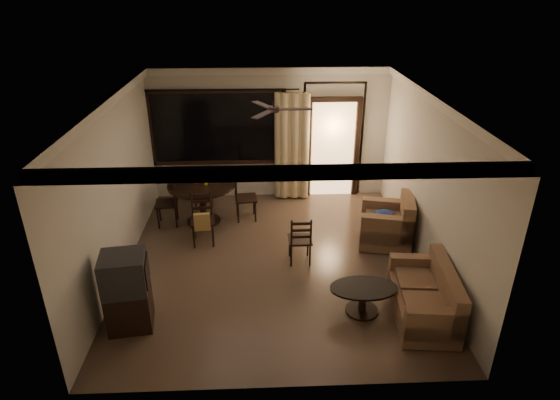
{
  "coord_description": "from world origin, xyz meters",
  "views": [
    {
      "loc": [
        -0.2,
        -6.81,
        4.4
      ],
      "look_at": [
        0.1,
        0.2,
        1.07
      ],
      "focal_mm": 30.0,
      "sensor_mm": 36.0,
      "label": 1
    }
  ],
  "objects_px": {
    "dining_chair_north": "(203,193)",
    "dining_chair_east": "(245,206)",
    "dining_chair_west": "(168,211)",
    "dining_chair_south": "(203,228)",
    "sofa": "(427,298)",
    "side_chair": "(300,248)",
    "dining_table": "(202,192)",
    "tv_cabinet": "(127,291)",
    "coffee_table": "(363,295)",
    "armchair": "(389,225)"
  },
  "relations": [
    {
      "from": "dining_chair_north",
      "to": "sofa",
      "type": "xyz_separation_m",
      "value": [
        3.55,
        -3.82,
        0.03
      ]
    },
    {
      "from": "coffee_table",
      "to": "dining_chair_south",
      "type": "bearing_deg",
      "value": 140.41
    },
    {
      "from": "dining_table",
      "to": "dining_chair_west",
      "type": "height_order",
      "value": "dining_table"
    },
    {
      "from": "dining_chair_north",
      "to": "dining_chair_east",
      "type": "bearing_deg",
      "value": 137.62
    },
    {
      "from": "sofa",
      "to": "coffee_table",
      "type": "height_order",
      "value": "sofa"
    },
    {
      "from": "dining_chair_west",
      "to": "dining_chair_east",
      "type": "bearing_deg",
      "value": 90.61
    },
    {
      "from": "dining_chair_west",
      "to": "coffee_table",
      "type": "distance_m",
      "value": 4.33
    },
    {
      "from": "tv_cabinet",
      "to": "dining_chair_west",
      "type": "bearing_deg",
      "value": 81.59
    },
    {
      "from": "dining_table",
      "to": "sofa",
      "type": "relative_size",
      "value": 0.86
    },
    {
      "from": "dining_chair_east",
      "to": "armchair",
      "type": "bearing_deg",
      "value": -118.32
    },
    {
      "from": "sofa",
      "to": "side_chair",
      "type": "relative_size",
      "value": 1.71
    },
    {
      "from": "dining_table",
      "to": "dining_chair_west",
      "type": "bearing_deg",
      "value": -172.7
    },
    {
      "from": "tv_cabinet",
      "to": "coffee_table",
      "type": "xyz_separation_m",
      "value": [
        3.28,
        0.15,
        -0.28
      ]
    },
    {
      "from": "dining_chair_east",
      "to": "dining_chair_south",
      "type": "distance_m",
      "value": 1.2
    },
    {
      "from": "dining_chair_west",
      "to": "dining_chair_south",
      "type": "relative_size",
      "value": 1.0
    },
    {
      "from": "side_chair",
      "to": "sofa",
      "type": "bearing_deg",
      "value": 136.81
    },
    {
      "from": "dining_chair_south",
      "to": "coffee_table",
      "type": "bearing_deg",
      "value": -45.46
    },
    {
      "from": "dining_chair_east",
      "to": "side_chair",
      "type": "xyz_separation_m",
      "value": [
        0.96,
        -1.63,
        -0.02
      ]
    },
    {
      "from": "sofa",
      "to": "side_chair",
      "type": "bearing_deg",
      "value": 143.67
    },
    {
      "from": "sofa",
      "to": "dining_chair_west",
      "type": "bearing_deg",
      "value": 150.12
    },
    {
      "from": "dining_table",
      "to": "dining_chair_south",
      "type": "bearing_deg",
      "value": -84.22
    },
    {
      "from": "dining_table",
      "to": "coffee_table",
      "type": "bearing_deg",
      "value": -48.47
    },
    {
      "from": "dining_chair_east",
      "to": "sofa",
      "type": "distance_m",
      "value": 4.11
    },
    {
      "from": "dining_chair_south",
      "to": "tv_cabinet",
      "type": "height_order",
      "value": "tv_cabinet"
    },
    {
      "from": "dining_chair_south",
      "to": "armchair",
      "type": "bearing_deg",
      "value": -8.33
    },
    {
      "from": "dining_chair_west",
      "to": "dining_chair_north",
      "type": "relative_size",
      "value": 1.0
    },
    {
      "from": "sofa",
      "to": "side_chair",
      "type": "xyz_separation_m",
      "value": [
        -1.68,
        1.52,
        -0.05
      ]
    },
    {
      "from": "dining_chair_south",
      "to": "armchair",
      "type": "height_order",
      "value": "dining_chair_south"
    },
    {
      "from": "dining_table",
      "to": "armchair",
      "type": "relative_size",
      "value": 1.21
    },
    {
      "from": "armchair",
      "to": "dining_chair_north",
      "type": "bearing_deg",
      "value": 166.38
    },
    {
      "from": "dining_table",
      "to": "dining_chair_east",
      "type": "distance_m",
      "value": 0.91
    },
    {
      "from": "sofa",
      "to": "dining_chair_east",
      "type": "bearing_deg",
      "value": 135.76
    },
    {
      "from": "dining_chair_west",
      "to": "sofa",
      "type": "relative_size",
      "value": 0.63
    },
    {
      "from": "dining_chair_north",
      "to": "armchair",
      "type": "height_order",
      "value": "dining_chair_north"
    },
    {
      "from": "tv_cabinet",
      "to": "dining_table",
      "type": "bearing_deg",
      "value": 69.19
    },
    {
      "from": "armchair",
      "to": "coffee_table",
      "type": "height_order",
      "value": "armchair"
    },
    {
      "from": "dining_chair_west",
      "to": "dining_chair_south",
      "type": "height_order",
      "value": "same"
    },
    {
      "from": "dining_chair_south",
      "to": "sofa",
      "type": "distance_m",
      "value": 4.04
    },
    {
      "from": "dining_chair_east",
      "to": "dining_chair_south",
      "type": "height_order",
      "value": "same"
    },
    {
      "from": "dining_chair_south",
      "to": "dining_chair_north",
      "type": "distance_m",
      "value": 1.62
    },
    {
      "from": "dining_table",
      "to": "coffee_table",
      "type": "height_order",
      "value": "dining_table"
    },
    {
      "from": "dining_table",
      "to": "dining_chair_east",
      "type": "bearing_deg",
      "value": 5.8
    },
    {
      "from": "dining_table",
      "to": "sofa",
      "type": "xyz_separation_m",
      "value": [
        3.47,
        -3.06,
        -0.33
      ]
    },
    {
      "from": "dining_chair_south",
      "to": "coffee_table",
      "type": "height_order",
      "value": "dining_chair_south"
    },
    {
      "from": "dining_chair_east",
      "to": "coffee_table",
      "type": "distance_m",
      "value": 3.48
    },
    {
      "from": "sofa",
      "to": "armchair",
      "type": "xyz_separation_m",
      "value": [
        -0.01,
        2.07,
        0.06
      ]
    },
    {
      "from": "dining_chair_west",
      "to": "dining_chair_east",
      "type": "distance_m",
      "value": 1.52
    },
    {
      "from": "dining_table",
      "to": "dining_chair_east",
      "type": "height_order",
      "value": "dining_table"
    },
    {
      "from": "dining_table",
      "to": "side_chair",
      "type": "bearing_deg",
      "value": -40.82
    },
    {
      "from": "tv_cabinet",
      "to": "dining_chair_east",
      "type": "bearing_deg",
      "value": 56.11
    }
  ]
}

